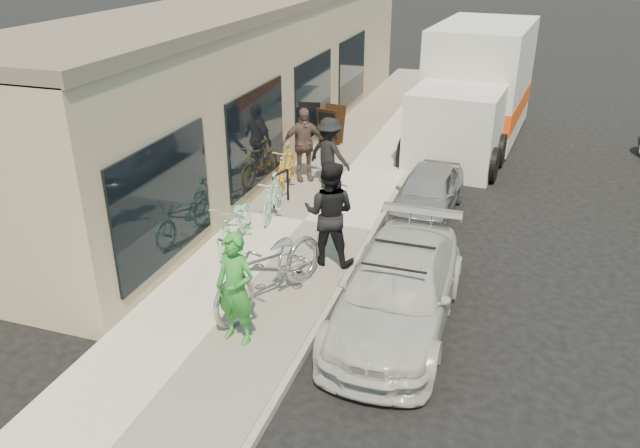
# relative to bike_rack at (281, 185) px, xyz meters

# --- Properties ---
(ground) EXTENTS (120.00, 120.00, 0.00)m
(ground) POSITION_rel_bike_rack_xyz_m (2.80, -3.69, -0.62)
(ground) COLOR black
(ground) RESTS_ON ground
(sidewalk) EXTENTS (3.00, 34.00, 0.15)m
(sidewalk) POSITION_rel_bike_rack_xyz_m (0.80, -0.69, -0.55)
(sidewalk) COLOR beige
(sidewalk) RESTS_ON ground
(curb) EXTENTS (0.12, 34.00, 0.13)m
(curb) POSITION_rel_bike_rack_xyz_m (2.35, -0.69, -0.56)
(curb) COLOR gray
(curb) RESTS_ON ground
(storefront) EXTENTS (3.60, 20.00, 4.22)m
(storefront) POSITION_rel_bike_rack_xyz_m (-2.44, 4.30, 1.50)
(storefront) COLOR tan
(storefront) RESTS_ON ground
(bike_rack) EXTENTS (0.20, 0.54, 0.78)m
(bike_rack) POSITION_rel_bike_rack_xyz_m (0.00, 0.00, 0.00)
(bike_rack) COLOR black
(bike_rack) RESTS_ON sidewalk
(sandwich_board) EXTENTS (0.77, 0.78, 1.09)m
(sandwich_board) POSITION_rel_bike_rack_xyz_m (-0.29, 4.68, 0.09)
(sandwich_board) COLOR black
(sandwich_board) RESTS_ON sidewalk
(sedan_white) EXTENTS (1.79, 4.35, 1.30)m
(sedan_white) POSITION_rel_bike_rack_xyz_m (3.50, -3.72, 0.01)
(sedan_white) COLOR beige
(sedan_white) RESTS_ON ground
(sedan_silver) EXTENTS (1.45, 3.27, 1.09)m
(sedan_silver) POSITION_rel_bike_rack_xyz_m (3.22, 0.80, -0.08)
(sedan_silver) COLOR gray
(sedan_silver) RESTS_ON ground
(moving_truck) EXTENTS (3.15, 7.12, 3.41)m
(moving_truck) POSITION_rel_bike_rack_xyz_m (3.58, 6.79, 0.89)
(moving_truck) COLOR silver
(moving_truck) RESTS_ON ground
(tandem_bike) EXTENTS (1.69, 2.74, 1.36)m
(tandem_bike) POSITION_rel_bike_rack_xyz_m (1.40, -3.98, 0.21)
(tandem_bike) COLOR #ADADAF
(tandem_bike) RESTS_ON sidewalk
(woman_rider) EXTENTS (0.71, 0.53, 1.79)m
(woman_rider) POSITION_rel_bike_rack_xyz_m (1.32, -5.12, 0.42)
(woman_rider) COLOR #2E8C2E
(woman_rider) RESTS_ON sidewalk
(man_standing) EXTENTS (1.00, 0.80, 2.01)m
(man_standing) POSITION_rel_bike_rack_xyz_m (1.89, -2.30, 0.53)
(man_standing) COLOR black
(man_standing) RESTS_ON sidewalk
(cruiser_bike_a) EXTENTS (0.67, 1.60, 0.93)m
(cruiser_bike_a) POSITION_rel_bike_rack_xyz_m (0.08, -0.72, -0.01)
(cruiser_bike_a) COLOR #99E4C8
(cruiser_bike_a) RESTS_ON sidewalk
(cruiser_bike_b) EXTENTS (0.87, 1.93, 0.98)m
(cruiser_bike_b) POSITION_rel_bike_rack_xyz_m (-0.07, -2.25, 0.02)
(cruiser_bike_b) COLOR #99E4C8
(cruiser_bike_b) RESTS_ON sidewalk
(cruiser_bike_c) EXTENTS (0.70, 1.77, 1.03)m
(cruiser_bike_c) POSITION_rel_bike_rack_xyz_m (-0.30, 1.09, 0.04)
(cruiser_bike_c) COLOR gold
(cruiser_bike_c) RESTS_ON sidewalk
(bystander_a) EXTENTS (1.29, 0.99, 1.75)m
(bystander_a) POSITION_rel_bike_rack_xyz_m (0.75, 1.29, 0.40)
(bystander_a) COLOR black
(bystander_a) RESTS_ON sidewalk
(bystander_b) EXTENTS (1.15, 0.95, 1.84)m
(bystander_b) POSITION_rel_bike_rack_xyz_m (-0.04, 1.63, 0.45)
(bystander_b) COLOR brown
(bystander_b) RESTS_ON sidewalk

